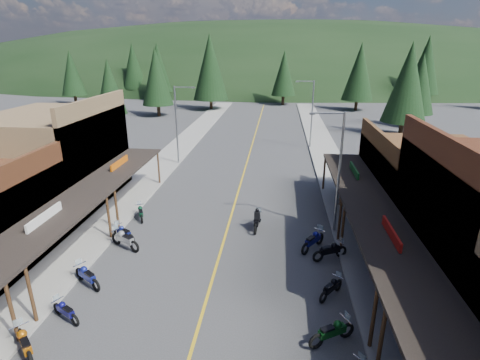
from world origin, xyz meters
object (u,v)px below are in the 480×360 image
(pine_8, at_px, (110,87))
(bike_west_7, at_px, (65,310))
(pine_4, at_px, (359,72))
(bike_west_6, at_px, (25,343))
(streetlight_2, at_px, (337,168))
(pine_0, at_px, (72,73))
(pedestrian_east_b, at_px, (341,193))
(bike_east_10, at_px, (313,240))
(pine_5, at_px, (426,65))
(bike_west_8, at_px, (87,275))
(streetlight_3, at_px, (311,111))
(bike_east_8, at_px, (331,287))
(bike_west_11, at_px, (141,212))
(bike_east_7, at_px, (332,331))
(pine_11, at_px, (408,82))
(bike_west_10, at_px, (124,232))
(bike_east_9, at_px, (330,250))
(pine_7, at_px, (133,66))
(shop_east_3, at_px, (426,183))
(shop_west_3, at_px, (56,158))
(pine_2, at_px, (210,67))
(bike_west_9, at_px, (125,239))
(pine_9, at_px, (420,84))
(pine_3, at_px, (284,73))
(pine_10, at_px, (156,77))
(streetlight_1, at_px, (178,122))
(rider_on_bike, at_px, (257,220))
(pine_1, at_px, (158,68))

(pine_8, height_order, bike_west_7, pine_8)
(pine_4, relative_size, bike_west_6, 5.67)
(streetlight_2, xyz_separation_m, pine_0, (-46.95, 54.00, 2.02))
(pedestrian_east_b, bearing_deg, streetlight_2, 79.49)
(bike_east_10, bearing_deg, pine_5, 102.94)
(pine_0, relative_size, bike_west_8, 5.07)
(streetlight_3, height_order, bike_west_6, streetlight_3)
(bike_east_8, relative_size, bike_east_10, 0.82)
(bike_west_11, relative_size, bike_east_7, 0.89)
(pine_11, bearing_deg, bike_west_10, -129.00)
(bike_east_8, xyz_separation_m, bike_east_9, (0.36, 3.47, 0.08))
(pine_11, bearing_deg, pine_7, 143.84)
(pine_8, bearing_deg, streetlight_2, -47.86)
(shop_east_3, height_order, pine_4, pine_4)
(shop_east_3, xyz_separation_m, bike_west_11, (-20.09, -2.65, -1.98))
(pine_5, relative_size, bike_west_10, 7.02)
(shop_west_3, relative_size, bike_west_11, 5.65)
(pine_2, relative_size, bike_west_11, 7.26)
(pine_8, distance_m, bike_east_7, 50.63)
(bike_east_8, bearing_deg, bike_east_10, 135.22)
(bike_west_9, relative_size, bike_west_11, 1.22)
(pine_9, distance_m, bike_west_7, 55.95)
(shop_west_3, xyz_separation_m, pine_9, (37.78, 33.70, 2.86))
(bike_west_6, bearing_deg, shop_east_3, -9.01)
(shop_east_3, height_order, pine_3, pine_3)
(pine_0, distance_m, pine_3, 44.18)
(pine_9, xyz_separation_m, bike_west_7, (-29.98, -46.87, -5.85))
(bike_west_7, bearing_deg, pedestrian_east_b, -15.95)
(bike_west_6, bearing_deg, pine_7, 61.64)
(pine_0, height_order, bike_west_11, pine_0)
(pine_11, height_order, bike_west_8, pine_11)
(shop_west_3, xyz_separation_m, bike_east_8, (19.83, -10.23, -2.98))
(pine_10, relative_size, pine_11, 0.94)
(shop_east_3, height_order, pine_8, pine_8)
(pine_8, height_order, pine_10, pine_10)
(bike_east_9, bearing_deg, streetlight_3, 152.88)
(streetlight_1, xyz_separation_m, pine_10, (-11.05, 28.00, 2.32))
(streetlight_1, distance_m, pine_4, 45.54)
(pine_11, xyz_separation_m, bike_west_9, (-25.83, -33.45, -6.52))
(streetlight_3, distance_m, pine_8, 30.67)
(bike_east_8, distance_m, rider_on_bike, 7.98)
(bike_east_7, distance_m, bike_east_10, 7.67)
(pine_1, distance_m, pine_9, 54.13)
(shop_east_3, xyz_separation_m, bike_east_7, (-8.06, -13.35, -1.91))
(bike_west_9, bearing_deg, bike_east_10, -56.06)
(streetlight_3, distance_m, pine_10, 32.06)
(pine_2, bearing_deg, pine_5, 17.65)
(pine_8, relative_size, bike_west_10, 5.01)
(shop_west_3, bearing_deg, pine_7, 105.72)
(bike_west_8, xyz_separation_m, bike_west_9, (0.45, 3.85, 0.05))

